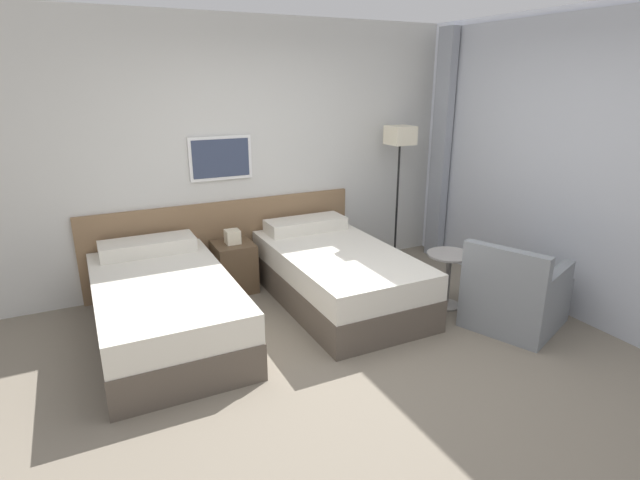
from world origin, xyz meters
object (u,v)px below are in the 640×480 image
(nightstand, at_px, (234,266))
(side_table, at_px, (448,270))
(armchair, at_px, (514,297))
(bed_near_door, at_px, (165,307))
(bed_near_window, at_px, (337,274))
(floor_lamp, at_px, (400,147))

(nightstand, distance_m, side_table, 2.14)
(nightstand, bearing_deg, armchair, -42.99)
(nightstand, height_order, side_table, nightstand)
(bed_near_door, distance_m, bed_near_window, 1.64)
(side_table, relative_size, armchair, 0.54)
(bed_near_door, xyz_separation_m, side_table, (2.53, -0.57, 0.10))
(bed_near_window, bearing_deg, floor_lamp, 30.44)
(bed_near_door, distance_m, floor_lamp, 3.07)
(nightstand, bearing_deg, bed_near_door, -139.11)
(bed_near_door, bearing_deg, nightstand, 40.89)
(bed_near_window, relative_size, nightstand, 3.00)
(nightstand, xyz_separation_m, floor_lamp, (1.97, -0.03, 1.11))
(bed_near_window, distance_m, armchair, 1.63)
(nightstand, distance_m, floor_lamp, 2.26)
(floor_lamp, height_order, armchair, floor_lamp)
(floor_lamp, distance_m, side_table, 1.62)
(floor_lamp, bearing_deg, side_table, -101.63)
(floor_lamp, distance_m, armchair, 2.13)
(floor_lamp, relative_size, armchair, 1.62)
(nightstand, height_order, floor_lamp, floor_lamp)
(bed_near_door, distance_m, nightstand, 1.08)
(bed_near_window, height_order, armchair, armchair)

